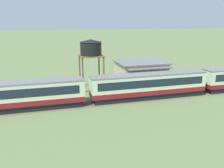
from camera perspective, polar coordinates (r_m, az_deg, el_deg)
passenger_train at (r=40.25m, az=9.29°, el=-0.12°), size 104.56×2.99×4.26m
railway_track at (r=46.28m, az=21.13°, el=-1.98°), size 158.66×3.60×0.04m
station_building at (r=49.74m, az=6.92°, el=2.84°), size 9.99×9.44×4.59m
water_tower at (r=44.07m, az=-5.12°, el=8.45°), size 4.35×4.35×9.46m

